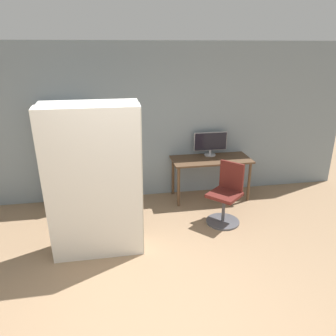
{
  "coord_description": "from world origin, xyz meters",
  "views": [
    {
      "loc": [
        -0.35,
        -2.35,
        2.61
      ],
      "look_at": [
        0.39,
        1.77,
        1.05
      ],
      "focal_mm": 35.0,
      "sensor_mm": 36.0,
      "label": 1
    }
  ],
  "objects": [
    {
      "name": "wall_back",
      "position": [
        0.0,
        3.25,
        1.35
      ],
      "size": [
        8.0,
        0.06,
        2.7
      ],
      "color": "gray",
      "rests_on": "ground"
    },
    {
      "name": "ground_plane",
      "position": [
        0.0,
        0.0,
        0.0
      ],
      "size": [
        16.0,
        16.0,
        0.0
      ],
      "primitive_type": "plane",
      "color": "#937556"
    },
    {
      "name": "mattress_near",
      "position": [
        -0.58,
        1.38,
        1.01
      ],
      "size": [
        1.16,
        0.37,
        2.01
      ],
      "color": "silver",
      "rests_on": "ground"
    },
    {
      "name": "desk",
      "position": [
        1.37,
        2.9,
        0.65
      ],
      "size": [
        1.39,
        0.63,
        0.75
      ],
      "color": "brown",
      "rests_on": "ground"
    },
    {
      "name": "mattress_far",
      "position": [
        -0.58,
        1.66,
        1.0
      ],
      "size": [
        1.16,
        0.3,
        2.01
      ],
      "color": "silver",
      "rests_on": "ground"
    },
    {
      "name": "office_chair",
      "position": [
        1.34,
        2.0,
        0.39
      ],
      "size": [
        0.62,
        0.62,
        0.95
      ],
      "color": "#4C4C51",
      "rests_on": "ground"
    },
    {
      "name": "monitor",
      "position": [
        1.4,
        3.1,
        0.98
      ],
      "size": [
        0.61,
        0.21,
        0.43
      ],
      "color": "#B7B7BC",
      "rests_on": "desk"
    },
    {
      "name": "bookshelf",
      "position": [
        -1.2,
        3.12,
        0.87
      ],
      "size": [
        0.88,
        0.26,
        1.74
      ],
      "color": "beige",
      "rests_on": "ground"
    }
  ]
}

